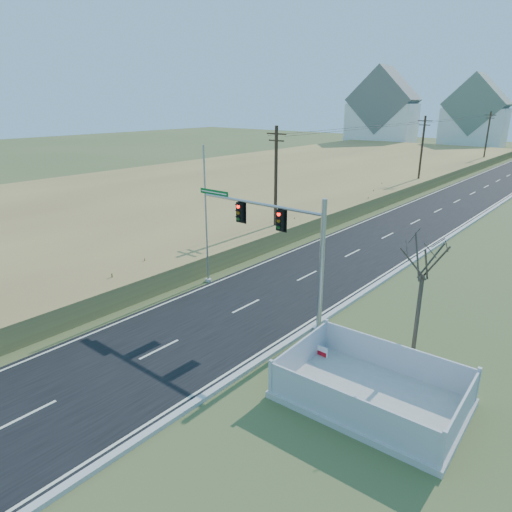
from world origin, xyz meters
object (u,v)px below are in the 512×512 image
Objects in this scene: open_sign at (322,354)px; traffic_signal_mast at (290,244)px; bare_tree at (425,255)px; fence_enclosure at (371,394)px; flagpole at (206,230)px.

traffic_signal_mast is at bearing 148.33° from open_sign.
bare_tree is (2.95, 2.73, 4.44)m from open_sign.
fence_enclosure is 3.16m from open_sign.
fence_enclosure is 1.14× the size of bare_tree.
fence_enclosure is at bearing -18.63° from flagpole.
flagpole is (-13.37, 4.51, 3.05)m from fence_enclosure.
open_sign is 0.08× the size of flagpole.
bare_tree is (13.39, -0.58, 1.46)m from flagpole.
bare_tree is at bearing 44.33° from open_sign.
flagpole reaches higher than bare_tree.
traffic_signal_mast is 8.23m from fence_enclosure.
flagpole is at bearing 158.93° from fence_enclosure.
traffic_signal_mast is 12.07× the size of open_sign.
traffic_signal_mast reaches higher than bare_tree.
bare_tree is at bearing 3.59° from traffic_signal_mast.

